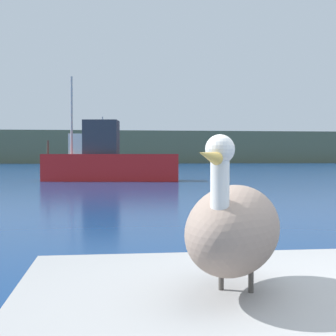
% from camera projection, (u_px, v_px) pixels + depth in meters
% --- Properties ---
extents(hillside_backdrop, '(140.00, 12.57, 5.07)m').
position_uv_depth(hillside_backdrop, '(119.00, 147.00, 81.26)').
color(hillside_backdrop, '#5B664C').
rests_on(hillside_backdrop, ground).
extents(pelican, '(0.87, 1.24, 0.85)m').
position_uv_depth(pelican, '(234.00, 228.00, 2.65)').
color(pelican, gray).
rests_on(pelican, pier_dock).
extents(fishing_boat_orange, '(4.84, 1.86, 4.08)m').
position_uv_depth(fishing_boat_orange, '(82.00, 160.00, 35.44)').
color(fishing_boat_orange, orange).
rests_on(fishing_boat_orange, ground).
extents(fishing_boat_red, '(7.02, 2.88, 5.31)m').
position_uv_depth(fishing_boat_red, '(110.00, 162.00, 25.10)').
color(fishing_boat_red, red).
rests_on(fishing_boat_red, ground).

